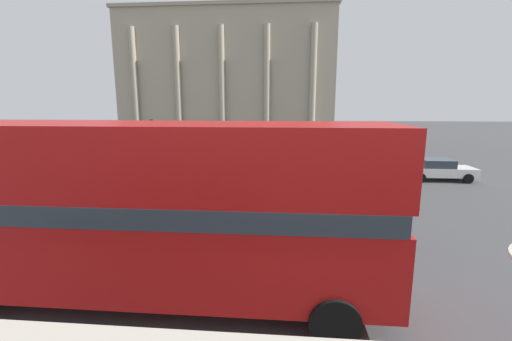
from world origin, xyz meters
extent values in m
cylinder|color=black|center=(0.60, 6.62, 0.52)|extent=(1.05, 0.22, 1.05)
cylinder|color=black|center=(0.60, 4.16, 0.52)|extent=(1.05, 0.22, 1.05)
cylinder|color=black|center=(-7.92, 6.62, 0.52)|extent=(1.05, 0.22, 1.05)
cube|color=#B71414|center=(-3.66, 5.39, 1.42)|extent=(11.32, 2.45, 1.79)
cube|color=#2D3842|center=(-3.66, 5.39, 2.54)|extent=(11.09, 2.48, 0.45)
cube|color=#B71414|center=(-3.66, 5.39, 3.55)|extent=(11.32, 2.45, 1.59)
cube|color=#A39984|center=(-10.18, 58.21, 9.56)|extent=(34.17, 14.08, 19.13)
cube|color=gray|center=(-10.18, 58.21, 19.38)|extent=(34.77, 14.68, 0.50)
cylinder|color=#A39984|center=(-23.85, 50.72, 8.13)|extent=(0.90, 0.90, 16.26)
cylinder|color=#A39984|center=(-17.02, 50.72, 8.13)|extent=(0.90, 0.90, 16.26)
cylinder|color=#A39984|center=(-10.18, 50.72, 8.13)|extent=(0.90, 0.90, 16.26)
cylinder|color=#A39984|center=(-3.35, 50.72, 8.13)|extent=(0.90, 0.90, 16.26)
cylinder|color=#A39984|center=(3.49, 50.72, 8.13)|extent=(0.90, 0.90, 16.26)
cylinder|color=black|center=(-5.62, 10.97, 2.09)|extent=(0.12, 0.12, 4.18)
cube|color=black|center=(-5.44, 10.97, 3.73)|extent=(0.20, 0.24, 0.70)
sphere|color=green|center=(-5.33, 10.97, 3.88)|extent=(0.14, 0.14, 0.14)
cylinder|color=black|center=(-5.06, 18.63, 1.78)|extent=(0.12, 0.12, 3.57)
cube|color=black|center=(-4.88, 18.63, 3.12)|extent=(0.20, 0.24, 0.70)
sphere|color=red|center=(-4.77, 18.63, 3.27)|extent=(0.14, 0.14, 0.14)
cylinder|color=black|center=(10.71, 21.16, 0.30)|extent=(0.60, 0.18, 0.60)
cylinder|color=black|center=(10.71, 19.41, 0.30)|extent=(0.60, 0.18, 0.60)
cylinder|color=black|center=(7.91, 21.16, 0.30)|extent=(0.60, 0.18, 0.60)
cylinder|color=black|center=(7.91, 19.41, 0.30)|extent=(0.60, 0.18, 0.60)
cube|color=silver|center=(9.31, 20.28, 0.57)|extent=(4.20, 1.75, 0.55)
cube|color=#2D3842|center=(9.11, 20.28, 1.10)|extent=(1.89, 1.61, 0.50)
cylinder|color=black|center=(6.75, 24.59, 0.30)|extent=(0.60, 0.18, 0.60)
cylinder|color=black|center=(6.75, 22.84, 0.30)|extent=(0.60, 0.18, 0.60)
cylinder|color=black|center=(3.95, 24.59, 0.30)|extent=(0.60, 0.18, 0.60)
cylinder|color=black|center=(3.95, 22.84, 0.30)|extent=(0.60, 0.18, 0.60)
cube|color=maroon|center=(5.35, 23.72, 0.57)|extent=(4.20, 1.75, 0.55)
cube|color=#2D3842|center=(5.15, 23.72, 1.10)|extent=(1.89, 1.61, 0.50)
cylinder|color=#282B33|center=(-2.68, 24.11, 0.42)|extent=(0.14, 0.14, 0.83)
cylinder|color=#282B33|center=(-2.50, 24.11, 0.42)|extent=(0.14, 0.14, 0.83)
cylinder|color=black|center=(-2.59, 24.11, 1.16)|extent=(0.32, 0.32, 0.66)
sphere|color=tan|center=(-2.59, 24.11, 1.60)|extent=(0.23, 0.23, 0.23)
cylinder|color=#282B33|center=(-6.61, 13.60, 0.41)|extent=(0.14, 0.14, 0.81)
cylinder|color=#282B33|center=(-6.43, 13.60, 0.41)|extent=(0.14, 0.14, 0.81)
cylinder|color=#284799|center=(-6.52, 13.60, 1.14)|extent=(0.32, 0.32, 0.65)
sphere|color=tan|center=(-6.52, 13.60, 1.57)|extent=(0.22, 0.22, 0.22)
cylinder|color=#282B33|center=(-5.97, 18.68, 0.44)|extent=(0.14, 0.14, 0.87)
cylinder|color=#282B33|center=(-5.79, 18.68, 0.44)|extent=(0.14, 0.14, 0.87)
cylinder|color=#B22323|center=(-5.88, 18.68, 1.22)|extent=(0.32, 0.32, 0.69)
sphere|color=tan|center=(-5.88, 18.68, 1.69)|extent=(0.24, 0.24, 0.24)
cylinder|color=#282B33|center=(-0.35, 28.34, 0.43)|extent=(0.14, 0.14, 0.87)
cylinder|color=#282B33|center=(-0.17, 28.34, 0.43)|extent=(0.14, 0.14, 0.87)
cylinder|color=yellow|center=(-0.26, 28.34, 1.21)|extent=(0.32, 0.32, 0.69)
sphere|color=tan|center=(-0.26, 28.34, 1.67)|extent=(0.23, 0.23, 0.23)
camera|label=1|loc=(-0.42, -1.98, 4.76)|focal=24.00mm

